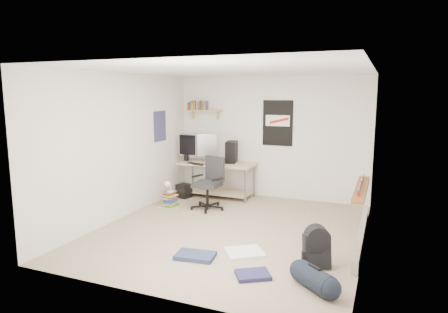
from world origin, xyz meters
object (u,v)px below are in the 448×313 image
at_px(backpack, 317,251).
at_px(duffel_bag, 314,278).
at_px(book_stack, 170,199).
at_px(office_chair, 207,183).
at_px(desk, 217,179).

xyz_separation_m(backpack, duffel_bag, (0.08, -0.61, -0.06)).
distance_m(backpack, duffel_bag, 0.62).
bearing_deg(duffel_bag, book_stack, -175.60).
bearing_deg(backpack, duffel_bag, -107.55).
height_order(office_chair, backpack, office_chair).
height_order(desk, book_stack, desk).
distance_m(desk, office_chair, 0.93).
distance_m(office_chair, backpack, 2.92).
distance_m(office_chair, book_stack, 0.81).
distance_m(backpack, book_stack, 3.43).
bearing_deg(backpack, book_stack, 127.05).
distance_m(office_chair, duffel_bag, 3.39).
height_order(desk, backpack, desk).
bearing_deg(book_stack, backpack, -28.08).
bearing_deg(office_chair, desk, 119.45).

